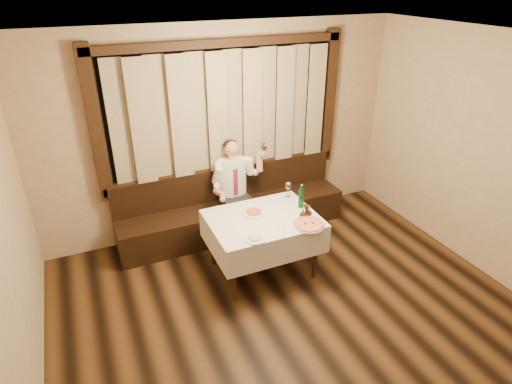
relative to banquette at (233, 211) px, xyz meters
name	(u,v)px	position (x,y,z in m)	size (l,w,h in m)	color
room	(295,186)	(0.00, -1.75, 1.19)	(5.01, 6.01, 2.81)	black
banquette	(233,211)	(0.00, 0.00, 0.00)	(3.20, 0.61, 0.94)	black
dining_table	(263,225)	(0.00, -1.02, 0.34)	(1.27, 0.97, 0.76)	black
pizza	(309,224)	(0.40, -1.39, 0.46)	(0.36, 0.36, 0.04)	white
pasta_red	(254,210)	(-0.06, -0.89, 0.49)	(0.29, 0.29, 0.10)	white
pasta_cream	(255,237)	(-0.27, -1.40, 0.48)	(0.24, 0.24, 0.08)	white
green_bottle	(301,198)	(0.53, -0.98, 0.57)	(0.07, 0.07, 0.30)	#104D19
table_wine_glass	(288,187)	(0.50, -0.69, 0.60)	(0.08, 0.08, 0.21)	white
cruet_caddy	(306,212)	(0.48, -1.19, 0.50)	(0.15, 0.10, 0.15)	black
seated_man	(235,182)	(0.01, -0.09, 0.49)	(0.74, 0.55, 1.37)	black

